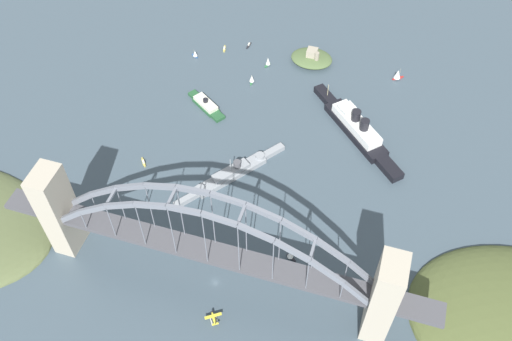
# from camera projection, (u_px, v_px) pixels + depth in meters

# --- Properties ---
(ground_plane) EXTENTS (1400.00, 1400.00, 0.00)m
(ground_plane) POSITION_uv_depth(u_px,v_px,m) (215.00, 282.00, 324.60)
(ground_plane) COLOR #3D4C56
(harbor_arch_bridge) EXTENTS (243.31, 19.03, 77.90)m
(harbor_arch_bridge) POSITION_uv_depth(u_px,v_px,m) (211.00, 251.00, 298.26)
(harbor_arch_bridge) COLOR #ADA38E
(harbor_arch_bridge) RESTS_ON ground
(ocean_liner) EXTENTS (76.22, 76.18, 19.02)m
(ocean_liner) POSITION_uv_depth(u_px,v_px,m) (356.00, 128.00, 394.71)
(ocean_liner) COLOR black
(ocean_liner) RESTS_ON ground
(naval_cruiser) EXTENTS (55.08, 71.76, 17.06)m
(naval_cruiser) POSITION_uv_depth(u_px,v_px,m) (232.00, 173.00, 371.81)
(naval_cruiser) COLOR gray
(naval_cruiser) RESTS_ON ground
(harbor_ferry_steamer) EXTENTS (34.83, 26.51, 7.67)m
(harbor_ferry_steamer) POSITION_uv_depth(u_px,v_px,m) (206.00, 105.00, 413.66)
(harbor_ferry_steamer) COLOR #23512D
(harbor_ferry_steamer) RESTS_ON ground
(fort_island_mid_harbor) EXTENTS (32.64, 25.82, 12.47)m
(fort_island_mid_harbor) POSITION_uv_depth(u_px,v_px,m) (312.00, 58.00, 445.24)
(fort_island_mid_harbor) COLOR #4C6038
(fort_island_mid_harbor) RESTS_ON ground
(seaplane_taxiing_near_bridge) EXTENTS (8.83, 8.70, 5.07)m
(seaplane_taxiing_near_bridge) POSITION_uv_depth(u_px,v_px,m) (214.00, 318.00, 308.08)
(seaplane_taxiing_near_bridge) COLOR #B7B7B2
(seaplane_taxiing_near_bridge) RESTS_ON ground
(small_boat_0) EXTENTS (2.12, 8.38, 2.25)m
(small_boat_0) POSITION_uv_depth(u_px,v_px,m) (249.00, 45.00, 459.83)
(small_boat_0) COLOR black
(small_boat_0) RESTS_ON ground
(small_boat_1) EXTENTS (5.88, 7.00, 2.34)m
(small_boat_1) POSITION_uv_depth(u_px,v_px,m) (143.00, 162.00, 380.60)
(small_boat_1) COLOR gold
(small_boat_1) RESTS_ON ground
(small_boat_2) EXTENTS (4.03, 6.77, 7.91)m
(small_boat_2) POSITION_uv_depth(u_px,v_px,m) (252.00, 79.00, 429.72)
(small_boat_2) COLOR #2D6B3D
(small_boat_2) RESTS_ON ground
(small_boat_3) EXTENTS (8.68, 7.73, 9.67)m
(small_boat_3) POSITION_uv_depth(u_px,v_px,m) (398.00, 74.00, 431.67)
(small_boat_3) COLOR #B2231E
(small_boat_3) RESTS_ON ground
(small_boat_4) EXTENTS (4.72, 6.63, 8.18)m
(small_boat_4) POSITION_uv_depth(u_px,v_px,m) (268.00, 61.00, 442.26)
(small_boat_4) COLOR #2D6B3D
(small_boat_4) RESTS_ON ground
(small_boat_5) EXTENTS (6.10, 4.83, 6.65)m
(small_boat_5) POSITION_uv_depth(u_px,v_px,m) (195.00, 54.00, 449.36)
(small_boat_5) COLOR #234C8C
(small_boat_5) RESTS_ON ground
(small_boat_6) EXTENTS (2.80, 7.71, 2.53)m
(small_boat_6) POSITION_uv_depth(u_px,v_px,m) (224.00, 49.00, 456.83)
(small_boat_6) COLOR gold
(small_boat_6) RESTS_ON ground
(small_boat_7) EXTENTS (6.47, 4.98, 6.84)m
(small_boat_7) POSITION_uv_depth(u_px,v_px,m) (290.00, 255.00, 332.14)
(small_boat_7) COLOR black
(small_boat_7) RESTS_ON ground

